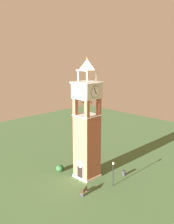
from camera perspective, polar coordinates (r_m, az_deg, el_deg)
ground at (r=43.66m, az=0.00°, el=-13.40°), size 80.00×80.00×0.00m
clock_tower at (r=40.86m, az=-0.00°, el=-3.86°), size 3.62×3.62×18.34m
park_bench at (r=38.75m, az=-0.59°, el=-16.23°), size 1.07×1.64×0.95m
lamp_post at (r=40.02m, az=5.54°, el=-11.95°), size 0.36×0.36×3.68m
trash_bin at (r=44.19m, az=7.77°, el=-12.61°), size 0.52×0.52×0.80m
shrub_near_entry at (r=45.37m, az=-5.74°, el=-11.68°), size 1.26×1.26×1.04m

